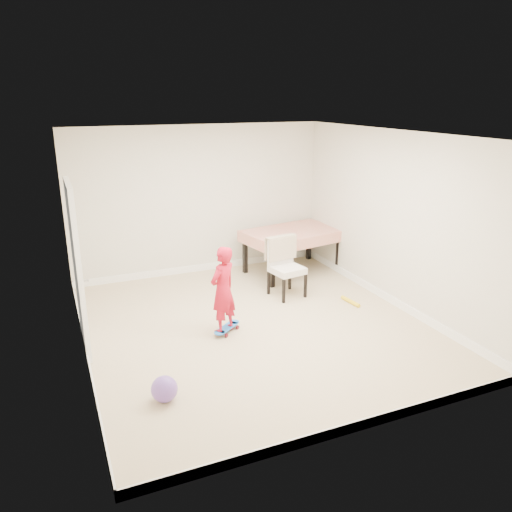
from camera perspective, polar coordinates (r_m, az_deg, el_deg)
name	(u,v)px	position (r m, az deg, el deg)	size (l,w,h in m)	color
ground	(255,326)	(7.02, -0.11, -7.97)	(5.00, 5.00, 0.00)	#C5AF89
ceiling	(255,136)	(6.33, -0.13, 13.54)	(4.50, 5.00, 0.04)	white
wall_back	(200,201)	(8.83, -6.44, 6.29)	(4.50, 0.04, 2.60)	beige
wall_front	(365,306)	(4.50, 12.32, -5.60)	(4.50, 0.04, 2.60)	beige
wall_left	(76,256)	(6.08, -19.86, -0.05)	(0.04, 5.00, 2.60)	beige
wall_right	(394,220)	(7.67, 15.44, 3.98)	(0.04, 5.00, 2.60)	beige
door	(78,271)	(6.45, -19.73, -1.60)	(0.10, 0.94, 2.11)	white
baseboard_back	(202,267)	(9.17, -6.19, -1.30)	(4.50, 0.02, 0.12)	white
baseboard_front	(357,426)	(5.11, 11.42, -18.50)	(4.50, 0.02, 0.12)	white
baseboard_left	(87,353)	(6.55, -18.79, -10.43)	(0.02, 5.00, 0.12)	white
baseboard_right	(387,297)	(8.06, 14.77, -4.59)	(0.02, 5.00, 0.12)	white
dining_table	(292,251)	(8.98, 4.15, 0.55)	(1.66, 1.04, 0.78)	#BB2009
dining_chair	(287,268)	(7.86, 3.59, -1.34)	(0.52, 0.60, 0.95)	beige
skateboard	(227,329)	(6.84, -3.34, -8.37)	(0.51, 0.19, 0.08)	blue
child	(223,292)	(6.58, -3.79, -4.18)	(0.43, 0.28, 1.19)	red
balloon	(164,389)	(5.47, -10.44, -14.72)	(0.28, 0.28, 0.28)	#734CB8
foam_toy	(350,301)	(7.86, 10.74, -5.12)	(0.06, 0.06, 0.40)	yellow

